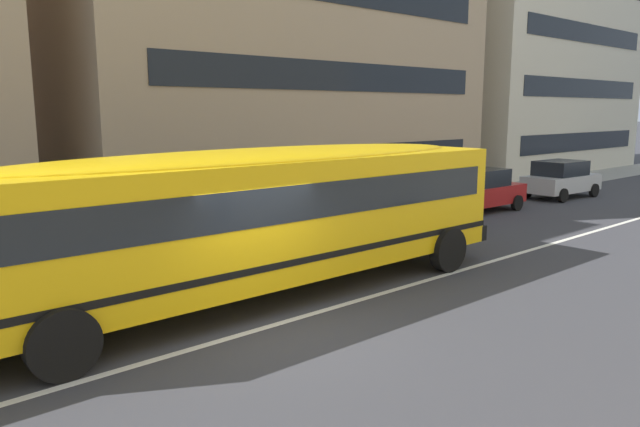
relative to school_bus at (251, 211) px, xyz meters
name	(u,v)px	position (x,y,z in m)	size (l,w,h in m)	color
ground_plane	(266,327)	(-0.79, -1.56, -1.84)	(400.00, 400.00, 0.00)	#38383D
sidewalk_far	(106,254)	(-0.79, 5.78, -1.83)	(120.00, 3.00, 0.01)	gray
lane_centreline	(266,327)	(-0.79, -1.56, -1.83)	(110.00, 0.16, 0.01)	silver
school_bus	(251,211)	(0.00, 0.00, 0.00)	(13.85, 3.33, 3.09)	yellow
parked_car_silver_mid_block	(561,179)	(18.57, 2.87, -0.99)	(3.98, 2.05, 1.64)	#B7BABF
parked_car_red_by_hydrant	(478,190)	(12.67, 3.15, -0.99)	(3.93, 1.95, 1.64)	maroon
apartment_block_far_right	(512,67)	(29.53, 12.29, 4.81)	(16.59, 10.08, 13.30)	beige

